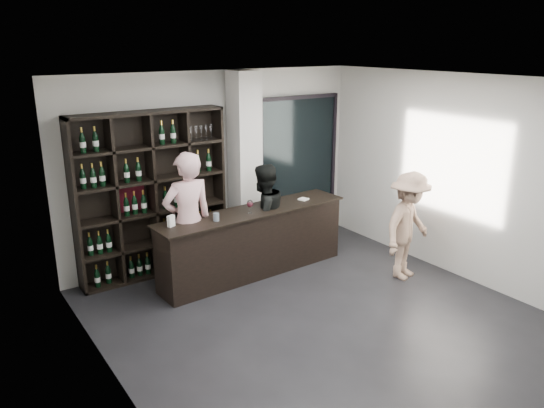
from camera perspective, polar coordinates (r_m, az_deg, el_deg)
floor at (r=6.69m, az=5.97°, el=-12.66°), size 5.00×5.50×0.01m
wine_shelf at (r=7.74m, az=-12.80°, el=0.89°), size 2.20×0.35×2.40m
structural_column at (r=8.24m, az=-2.93°, el=4.07°), size 0.40×0.40×2.90m
glass_panel at (r=9.08m, az=2.85°, el=4.98°), size 1.60×0.08×2.10m
tasting_counter at (r=7.77m, az=-2.01°, el=-4.11°), size 2.99×0.63×0.98m
taster_pink at (r=7.26m, az=-9.02°, el=-1.91°), size 0.71×0.48×1.93m
taster_black at (r=7.87m, az=-0.94°, el=-1.44°), size 0.88×0.74×1.61m
customer at (r=7.79m, az=14.45°, el=-2.30°), size 1.13×0.82×1.58m
wine_glass at (r=7.46m, az=-2.39°, el=-0.19°), size 0.11×0.11×0.22m
spit_cup at (r=7.19m, az=-6.02°, el=-1.39°), size 0.09×0.09×0.11m
napkin_stack at (r=8.12m, az=3.40°, el=0.52°), size 0.16×0.16×0.02m
card_stand at (r=7.05m, az=-10.80°, el=-1.80°), size 0.11×0.09×0.15m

